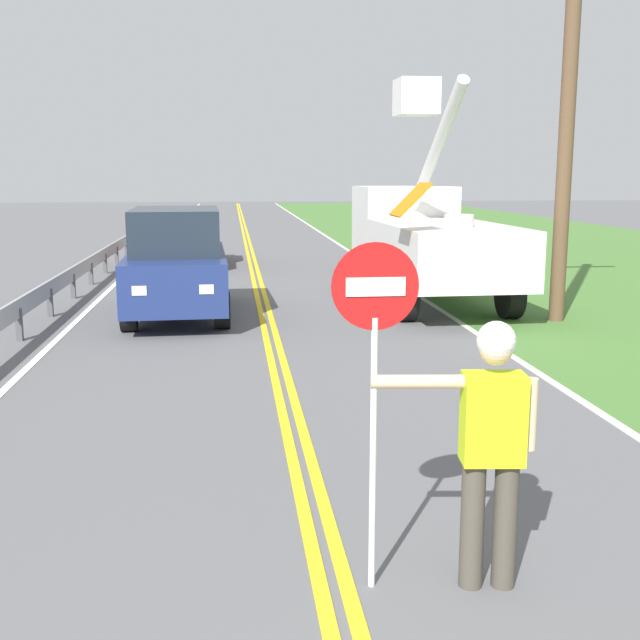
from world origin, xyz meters
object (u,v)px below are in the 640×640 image
utility_pole_near (570,73)px  oncoming_suv_nearest (177,262)px  stop_sign_paddle (375,339)px  utility_bucket_truck (424,237)px  oncoming_sedan_second (186,238)px  flagger_worker (491,438)px

utility_pole_near → oncoming_suv_nearest: bearing=169.6°
stop_sign_paddle → utility_pole_near: utility_pole_near is taller
stop_sign_paddle → utility_bucket_truck: utility_bucket_truck is taller
oncoming_suv_nearest → oncoming_sedan_second: (-0.32, 8.79, -0.23)m
stop_sign_paddle → oncoming_suv_nearest: 10.76m
oncoming_sedan_second → utility_pole_near: bearing=-53.4°
utility_bucket_truck → utility_pole_near: (1.89, -2.88, 3.15)m
oncoming_sedan_second → utility_pole_near: 13.13m
stop_sign_paddle → flagger_worker: bearing=-6.0°
oncoming_sedan_second → utility_bucket_truck: bearing=-52.1°
flagger_worker → oncoming_sedan_second: bearing=98.9°
utility_bucket_truck → flagger_worker: bearing=-101.9°
utility_bucket_truck → oncoming_sedan_second: bearing=127.9°
oncoming_suv_nearest → utility_pole_near: bearing=-10.4°
stop_sign_paddle → oncoming_suv_nearest: size_ratio=0.50×
oncoming_suv_nearest → oncoming_sedan_second: bearing=92.1°
utility_pole_near → oncoming_sedan_second: bearing=126.6°
stop_sign_paddle → utility_bucket_truck: 12.58m
oncoming_suv_nearest → oncoming_sedan_second: size_ratio=1.13×
utility_pole_near → stop_sign_paddle: bearing=-119.5°
utility_bucket_truck → utility_pole_near: utility_pole_near is taller
flagger_worker → oncoming_suv_nearest: oncoming_suv_nearest is taller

